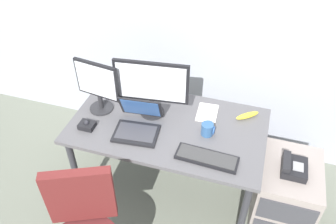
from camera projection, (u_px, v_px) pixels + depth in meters
ground_plane at (168, 187)px, 2.97m from camera, size 8.00×8.00×0.00m
desk at (168, 132)px, 2.54m from camera, size 1.41×0.79×0.74m
file_cabinet at (284, 194)px, 2.57m from camera, size 0.42×0.53×0.59m
desk_phone at (293, 167)px, 2.34m from camera, size 0.17×0.20×0.09m
monitor_main at (151, 85)px, 2.41m from camera, size 0.53×0.18×0.45m
monitor_side at (98, 84)px, 2.47m from camera, size 0.35×0.18×0.41m
keyboard at (207, 158)px, 2.23m from camera, size 0.42×0.15×0.03m
laptop at (138, 124)px, 2.42m from camera, size 0.34×0.34×0.22m
trackball_mouse at (87, 125)px, 2.45m from camera, size 0.11×0.09×0.07m
coffee_mug at (208, 129)px, 2.38m from camera, size 0.10×0.09×0.09m
paper_notepad at (207, 113)px, 2.58m from camera, size 0.16×0.22×0.01m
banana at (247, 115)px, 2.53m from camera, size 0.18×0.15×0.04m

